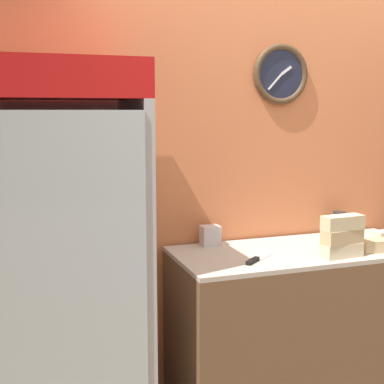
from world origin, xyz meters
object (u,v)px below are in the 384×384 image
(sandwich_flat_left, at_px, (381,245))
(chefs_knife, at_px, (257,259))
(napkin_dispenser, at_px, (210,236))
(sandwich_stack_top, at_px, (343,222))
(beverage_cooler, at_px, (62,242))
(sandwich_stack_middle, at_px, (342,236))
(condiment_jar, at_px, (339,223))
(sandwich_stack_bottom, at_px, (341,250))

(sandwich_flat_left, height_order, chefs_knife, sandwich_flat_left)
(chefs_knife, distance_m, napkin_dispenser, 0.41)
(chefs_knife, bearing_deg, sandwich_stack_top, -10.25)
(beverage_cooler, distance_m, sandwich_flat_left, 1.79)
(sandwich_stack_middle, relative_size, sandwich_stack_top, 1.01)
(condiment_jar, bearing_deg, chefs_knife, -153.52)
(sandwich_stack_middle, bearing_deg, sandwich_stack_bottom, 0.00)
(chefs_knife, relative_size, condiment_jar, 1.72)
(sandwich_stack_bottom, height_order, sandwich_flat_left, sandwich_stack_bottom)
(beverage_cooler, relative_size, chefs_knife, 7.64)
(chefs_knife, bearing_deg, condiment_jar, 26.48)
(condiment_jar, height_order, napkin_dispenser, condiment_jar)
(chefs_knife, height_order, condiment_jar, condiment_jar)
(sandwich_stack_bottom, height_order, sandwich_stack_top, sandwich_stack_top)
(napkin_dispenser, bearing_deg, sandwich_stack_bottom, -38.85)
(beverage_cooler, distance_m, napkin_dispenser, 0.92)
(beverage_cooler, height_order, chefs_knife, beverage_cooler)
(chefs_knife, distance_m, condiment_jar, 0.88)
(sandwich_stack_bottom, relative_size, sandwich_stack_top, 1.00)
(sandwich_stack_top, xyz_separation_m, sandwich_flat_left, (0.29, 0.04, -0.16))
(sandwich_flat_left, bearing_deg, sandwich_stack_bottom, -172.94)
(sandwich_stack_top, bearing_deg, sandwich_flat_left, 7.06)
(sandwich_stack_bottom, bearing_deg, sandwich_flat_left, 7.06)
(sandwich_stack_top, height_order, chefs_knife, sandwich_stack_top)
(sandwich_stack_top, bearing_deg, condiment_jar, 57.11)
(beverage_cooler, bearing_deg, sandwich_stack_top, -9.84)
(sandwich_stack_bottom, height_order, chefs_knife, sandwich_stack_bottom)
(beverage_cooler, distance_m, sandwich_stack_top, 1.50)
(sandwich_flat_left, height_order, condiment_jar, condiment_jar)
(chefs_knife, bearing_deg, napkin_dispenser, 106.67)
(sandwich_stack_middle, distance_m, condiment_jar, 0.57)
(beverage_cooler, bearing_deg, sandwich_flat_left, -7.09)
(sandwich_stack_middle, bearing_deg, sandwich_flat_left, 7.06)
(beverage_cooler, height_order, sandwich_flat_left, beverage_cooler)
(sandwich_stack_top, height_order, sandwich_flat_left, sandwich_stack_top)
(sandwich_flat_left, bearing_deg, chefs_knife, 176.29)
(sandwich_stack_middle, xyz_separation_m, chefs_knife, (-0.48, 0.09, -0.11))
(napkin_dispenser, bearing_deg, chefs_knife, -73.33)
(sandwich_flat_left, xyz_separation_m, napkin_dispenser, (-0.89, 0.44, 0.03))
(sandwich_stack_top, relative_size, chefs_knife, 0.94)
(condiment_jar, xyz_separation_m, napkin_dispenser, (-0.90, 0.00, -0.01))
(chefs_knife, bearing_deg, sandwich_flat_left, -3.71)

